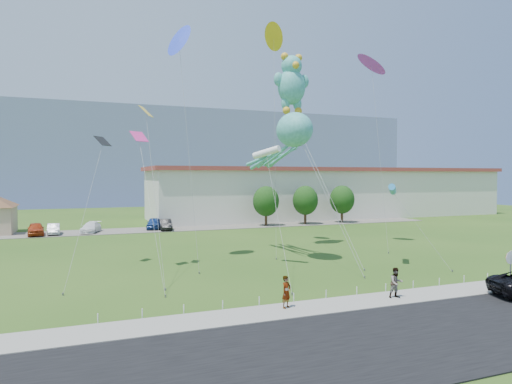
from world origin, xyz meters
TOP-DOWN VIEW (x-y plane):
  - ground at (0.00, 0.00)m, footprint 160.00×160.00m
  - road at (0.00, -8.00)m, footprint 80.00×8.00m
  - sidewalk at (0.00, -2.75)m, footprint 80.00×2.50m
  - parking_strip at (0.00, 35.00)m, footprint 70.00×6.00m
  - hill_ridge at (0.00, 120.00)m, footprint 160.00×50.00m
  - warehouse at (26.00, 44.00)m, footprint 61.00×15.00m
  - stop_sign at (9.50, -4.21)m, footprint 0.80×0.07m
  - rope_fence at (0.00, -1.30)m, footprint 26.05×0.05m
  - tree_near at (10.00, 34.00)m, footprint 3.60×3.60m
  - tree_mid at (16.00, 34.00)m, footprint 3.60×3.60m
  - tree_far at (22.00, 34.00)m, footprint 3.60×3.60m
  - pedestrian_left at (-3.95, -2.40)m, footprint 0.71×0.63m
  - pedestrian_right at (2.53, -2.83)m, footprint 0.86×0.70m
  - parked_car_red at (-18.41, 34.12)m, footprint 2.05×4.37m
  - parked_car_silver at (-16.56, 34.32)m, footprint 1.42×3.78m
  - parked_car_white at (-12.48, 34.63)m, footprint 2.84×4.52m
  - parked_car_blue at (-4.86, 35.65)m, footprint 2.56×4.45m
  - parked_car_black at (-3.67, 34.06)m, footprint 1.75×4.17m
  - octopus_kite at (2.03, 10.25)m, footprint 3.30×13.64m
  - teddy_bear_kite at (4.98, 15.64)m, footprint 3.59×12.60m
  - small_kite_orange at (4.03, 17.64)m, footprint 3.87×8.01m
  - small_kite_purple at (12.83, 14.08)m, footprint 2.24×5.28m
  - small_kite_yellow at (-9.13, 9.70)m, footprint 1.29×7.53m
  - small_kite_pink at (-9.62, 9.41)m, footprint 1.29×8.84m
  - small_kite_black at (-12.34, 11.99)m, footprint 3.33×8.90m
  - small_kite_blue at (-6.30, 12.31)m, footprint 1.80×5.63m
  - small_kite_white at (-0.70, 8.03)m, footprint 2.05×9.24m
  - small_kite_cyan at (8.54, 5.25)m, footprint 2.69×4.83m

SIDE VIEW (x-z plane):
  - ground at x=0.00m, z-range 0.00..0.00m
  - road at x=0.00m, z-range 0.00..0.06m
  - parking_strip at x=0.00m, z-range 0.00..0.06m
  - sidewalk at x=0.00m, z-range 0.00..0.10m
  - rope_fence at x=0.00m, z-range 0.00..0.50m
  - parked_car_white at x=-12.48m, z-range 0.06..1.28m
  - parked_car_silver at x=-16.56m, z-range 0.06..1.29m
  - parked_car_black at x=-3.67m, z-range 0.06..1.40m
  - parked_car_blue at x=-4.86m, z-range 0.06..1.49m
  - parked_car_red at x=-18.41m, z-range 0.06..1.51m
  - pedestrian_left at x=-3.95m, z-range 0.10..1.74m
  - pedestrian_right at x=2.53m, z-range 0.10..1.76m
  - stop_sign at x=9.50m, z-range 0.62..3.12m
  - tree_near at x=10.00m, z-range 0.65..6.12m
  - tree_mid at x=16.00m, z-range 0.65..6.12m
  - tree_far at x=22.00m, z-range 0.65..6.12m
  - warehouse at x=26.00m, z-range 0.02..8.22m
  - small_kite_cyan at x=8.54m, z-range 2.65..8.90m
  - small_kite_black at x=-12.34m, z-range 3.42..13.30m
  - small_kite_white at x=-0.70m, z-range 4.00..13.02m
  - small_kite_pink at x=-9.62m, z-range 3.51..13.59m
  - octopus_kite at x=2.03m, z-range 3.79..15.58m
  - small_kite_yellow at x=-9.13m, z-range 4.17..16.10m
  - hill_ridge at x=0.00m, z-range 0.00..25.00m
  - teddy_bear_kite at x=4.98m, z-range 6.45..24.76m
  - small_kite_blue at x=-6.30m, z-range 7.97..26.10m
  - small_kite_purple at x=12.83m, z-range 8.07..26.42m
  - small_kite_orange at x=4.03m, z-range 9.28..30.34m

